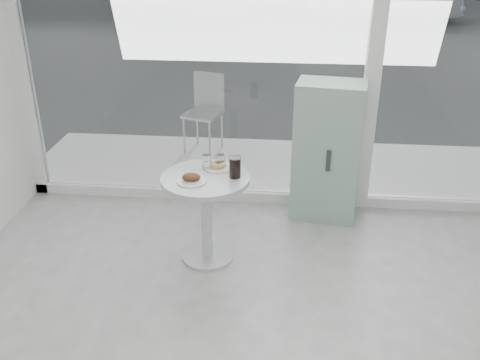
# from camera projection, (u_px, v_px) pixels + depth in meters

# --- Properties ---
(room_shell) EXTENTS (6.00, 6.00, 6.00)m
(room_shell) POSITION_uv_depth(u_px,v_px,m) (235.00, 193.00, 1.53)
(room_shell) COLOR white
(room_shell) RESTS_ON ground
(storefront) EXTENTS (5.00, 0.14, 3.00)m
(storefront) POSITION_uv_depth(u_px,v_px,m) (284.00, 33.00, 4.80)
(storefront) COLOR white
(storefront) RESTS_ON ground
(main_table) EXTENTS (0.72, 0.72, 0.77)m
(main_table) POSITION_uv_depth(u_px,v_px,m) (206.00, 201.00, 4.37)
(main_table) COLOR silver
(main_table) RESTS_ON ground
(patio_deck) EXTENTS (5.60, 1.60, 0.05)m
(patio_deck) POSITION_uv_depth(u_px,v_px,m) (274.00, 167.00, 6.26)
(patio_deck) COLOR white
(patio_deck) RESTS_ON ground
(street) EXTENTS (40.00, 24.00, 0.00)m
(street) POSITION_uv_depth(u_px,v_px,m) (288.00, 12.00, 17.21)
(street) COLOR #3A3A3A
(street) RESTS_ON ground
(mint_cabinet) EXTENTS (0.67, 0.50, 1.33)m
(mint_cabinet) POSITION_uv_depth(u_px,v_px,m) (327.00, 152.00, 5.01)
(mint_cabinet) COLOR #83A792
(mint_cabinet) RESTS_ON ground
(patio_chair) EXTENTS (0.51, 0.51, 0.94)m
(patio_chair) POSITION_uv_depth(u_px,v_px,m) (205.00, 107.00, 6.48)
(patio_chair) COLOR silver
(patio_chair) RESTS_ON patio_deck
(plate_fritter) EXTENTS (0.23, 0.23, 0.07)m
(plate_fritter) POSITION_uv_depth(u_px,v_px,m) (192.00, 179.00, 4.18)
(plate_fritter) COLOR silver
(plate_fritter) RESTS_ON main_table
(plate_donut) EXTENTS (0.24, 0.24, 0.06)m
(plate_donut) POSITION_uv_depth(u_px,v_px,m) (218.00, 166.00, 4.42)
(plate_donut) COLOR silver
(plate_donut) RESTS_ON main_table
(water_tumbler_a) EXTENTS (0.07, 0.07, 0.12)m
(water_tumbler_a) POSITION_uv_depth(u_px,v_px,m) (207.00, 163.00, 4.40)
(water_tumbler_a) COLOR white
(water_tumbler_a) RESTS_ON main_table
(water_tumbler_b) EXTENTS (0.07, 0.07, 0.11)m
(water_tumbler_b) POSITION_uv_depth(u_px,v_px,m) (221.00, 162.00, 4.41)
(water_tumbler_b) COLOR white
(water_tumbler_b) RESTS_ON main_table
(cola_glass) EXTENTS (0.09, 0.09, 0.18)m
(cola_glass) POSITION_uv_depth(u_px,v_px,m) (235.00, 167.00, 4.23)
(cola_glass) COLOR white
(cola_glass) RESTS_ON main_table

